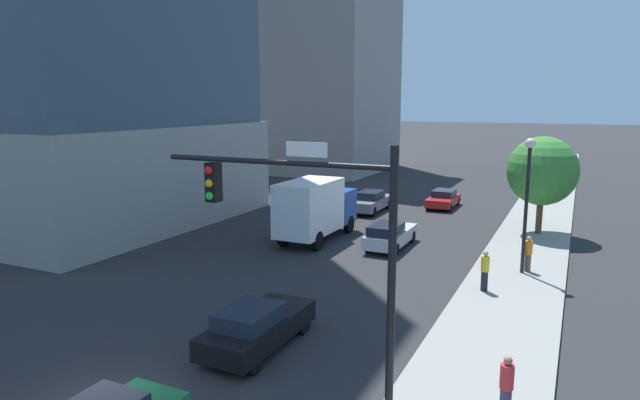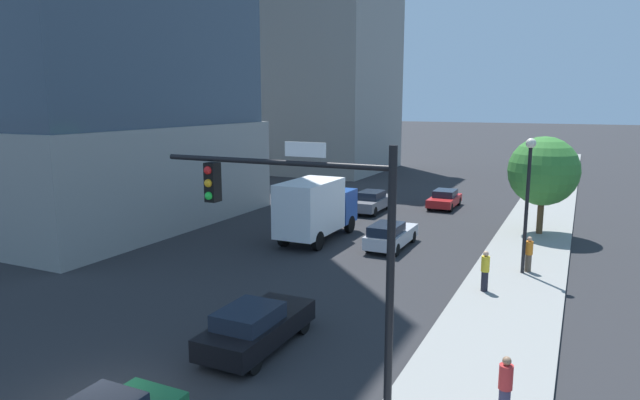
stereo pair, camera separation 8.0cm
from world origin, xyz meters
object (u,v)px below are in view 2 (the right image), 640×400
object	(u,v)px
box_truck	(316,207)
pedestrian_yellow_shirt	(485,271)
street_tree	(543,171)
car_gray	(372,201)
pedestrian_red_shirt	(505,388)
construction_building	(315,34)
car_silver	(390,235)
traffic_light_pole	(309,225)
street_lamp	(528,187)
pedestrian_orange_shirt	(529,254)
car_black	(256,326)
car_red	(445,199)

from	to	relation	value
box_truck	pedestrian_yellow_shirt	xyz separation A→B (m)	(10.17, -5.02, -0.91)
street_tree	car_gray	size ratio (longest dim) A/B	1.21
street_tree	pedestrian_red_shirt	xyz separation A→B (m)	(0.71, -21.08, -2.86)
construction_building	street_tree	bearing A→B (deg)	-41.91
street_tree	car_silver	xyz separation A→B (m)	(-7.06, -6.48, -3.11)
traffic_light_pole	street_lamp	size ratio (longest dim) A/B	1.10
car_gray	box_truck	distance (m)	9.24
car_gray	pedestrian_orange_shirt	size ratio (longest dim) A/B	2.86
street_tree	car_black	world-z (taller)	street_tree
pedestrian_red_shirt	construction_building	bearing A→B (deg)	121.07
car_black	pedestrian_red_shirt	size ratio (longest dim) A/B	2.82
car_black	box_truck	distance (m)	14.10
car_gray	pedestrian_red_shirt	xyz separation A→B (m)	(12.14, -23.53, 0.22)
street_tree	street_lamp	bearing A→B (deg)	-90.66
car_red	box_truck	size ratio (longest dim) A/B	0.64
pedestrian_orange_shirt	car_gray	bearing A→B (deg)	137.37
box_truck	traffic_light_pole	bearing A→B (deg)	-64.57
pedestrian_yellow_shirt	construction_building	bearing A→B (deg)	125.24
box_truck	car_black	bearing A→B (deg)	-71.86
traffic_light_pole	car_silver	distance (m)	16.67
car_gray	car_red	bearing A→B (deg)	41.06
box_truck	car_silver	bearing A→B (deg)	3.05
street_lamp	box_truck	distance (m)	11.68
car_black	car_silver	distance (m)	13.58
street_tree	car_red	world-z (taller)	street_tree
street_tree	car_gray	world-z (taller)	street_tree
pedestrian_yellow_shirt	pedestrian_orange_shirt	xyz separation A→B (m)	(1.37, 3.56, -0.03)
car_gray	pedestrian_yellow_shirt	size ratio (longest dim) A/B	2.77
construction_building	street_lamp	world-z (taller)	construction_building
car_silver	car_gray	bearing A→B (deg)	116.09
traffic_light_pole	pedestrian_orange_shirt	xyz separation A→B (m)	(4.10, 14.18, -3.85)
pedestrian_yellow_shirt	pedestrian_red_shirt	world-z (taller)	pedestrian_yellow_shirt
car_red	pedestrian_yellow_shirt	size ratio (longest dim) A/B	2.44
box_truck	pedestrian_yellow_shirt	world-z (taller)	box_truck
car_black	street_lamp	bearing A→B (deg)	59.01
street_lamp	traffic_light_pole	bearing A→B (deg)	-105.69
street_lamp	construction_building	bearing A→B (deg)	129.19
car_gray	car_black	bearing A→B (deg)	-79.01
car_silver	car_gray	world-z (taller)	car_gray
street_tree	pedestrian_red_shirt	size ratio (longest dim) A/B	3.49
car_black	pedestrian_red_shirt	bearing A→B (deg)	-7.42
street_tree	pedestrian_yellow_shirt	world-z (taller)	street_tree
street_lamp	pedestrian_yellow_shirt	xyz separation A→B (m)	(-1.17, -3.26, -3.10)
construction_building	street_tree	world-z (taller)	construction_building
construction_building	car_gray	size ratio (longest dim) A/B	7.95
pedestrian_orange_shirt	traffic_light_pole	bearing A→B (deg)	-106.13
car_red	car_black	bearing A→B (deg)	-90.00
car_silver	box_truck	xyz separation A→B (m)	(-4.37, -0.23, 1.19)
construction_building	car_silver	size ratio (longest dim) A/B	8.38
car_gray	pedestrian_yellow_shirt	xyz separation A→B (m)	(10.17, -14.18, 0.26)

